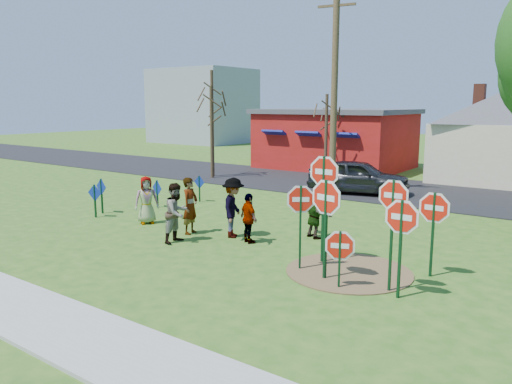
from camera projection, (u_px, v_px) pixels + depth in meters
ground at (234, 237)px, 16.10m from camera, size 120.00×120.00×0.00m
sidewalk at (20, 309)px, 10.34m from camera, size 22.00×1.80×0.08m
road at (374, 188)px, 25.29m from camera, size 120.00×7.50×0.04m
dirt_patch at (349, 272)px, 12.71m from camera, size 3.20×3.20×0.03m
red_building at (336, 138)px, 33.31m from camera, size 9.40×7.69×3.90m
distant_building at (203, 106)px, 55.49m from camera, size 10.00×8.00×8.00m
stop_sign_a at (326, 207)px, 11.91m from camera, size 1.15×0.23×2.61m
stop_sign_b at (324, 182)px, 13.12m from camera, size 1.13×0.08×3.04m
stop_sign_c at (393, 210)px, 11.07m from camera, size 0.95×0.06×2.71m
stop_sign_d at (434, 214)px, 12.14m from camera, size 1.03×0.07×2.26m
stop_sign_e at (340, 249)px, 11.46m from camera, size 0.88×0.38×1.49m
stop_sign_f at (401, 225)px, 10.75m from camera, size 1.03×0.07×2.34m
stop_sign_g at (301, 208)px, 12.66m from camera, size 0.81×0.57×2.33m
blue_diamond_a at (95, 197)px, 18.73m from camera, size 0.65×0.12×1.27m
blue_diamond_b at (101, 192)px, 19.43m from camera, size 0.66×0.09×1.38m
blue_diamond_c at (157, 191)px, 20.56m from camera, size 0.67×0.16×1.15m
blue_diamond_d at (199, 185)px, 21.77m from camera, size 0.59×0.06×1.17m
person_a at (147, 200)px, 17.77m from camera, size 0.92×0.99×1.71m
person_b at (190, 206)px, 16.36m from camera, size 0.58×0.76×1.87m
person_c at (177, 213)px, 15.35m from camera, size 0.77×0.95×1.85m
person_d at (233, 208)px, 15.91m from camera, size 1.19×1.43×1.93m
person_e at (249, 218)px, 15.25m from camera, size 0.99×0.74×1.56m
person_f at (314, 214)px, 15.88m from camera, size 1.47×1.05×1.53m
suv at (358, 176)px, 23.63m from camera, size 5.04×3.01×1.61m
utility_pole at (334, 84)px, 22.71m from camera, size 2.36×0.57×9.73m
bare_tree_west at (212, 109)px, 28.72m from camera, size 1.80×1.80×6.13m
bare_tree_east at (333, 127)px, 29.62m from camera, size 1.80×1.80×4.42m
bare_tree_mid at (211, 119)px, 28.25m from camera, size 1.80×1.80×5.24m
bare_tree_extra at (326, 124)px, 28.41m from camera, size 1.80×1.80×4.79m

